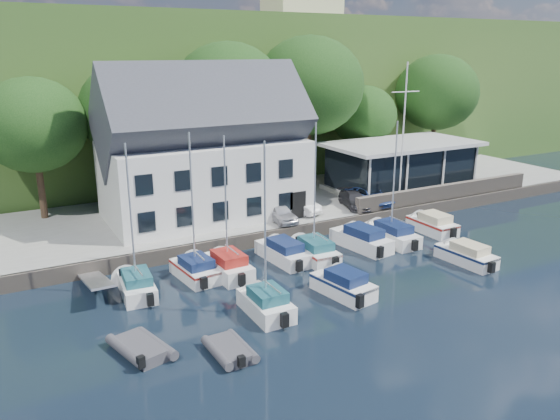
# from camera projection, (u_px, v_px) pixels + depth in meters

# --- Properties ---
(ground) EXTENTS (180.00, 180.00, 0.00)m
(ground) POSITION_uv_depth(u_px,v_px,m) (435.00, 291.00, 30.11)
(ground) COLOR black
(ground) RESTS_ON ground
(quay) EXTENTS (60.00, 13.00, 1.00)m
(quay) POSITION_uv_depth(u_px,v_px,m) (283.00, 206.00, 44.73)
(quay) COLOR gray
(quay) RESTS_ON ground
(quay_face) EXTENTS (60.00, 0.30, 1.00)m
(quay_face) POSITION_uv_depth(u_px,v_px,m) (326.00, 227.00, 39.25)
(quay_face) COLOR #665C51
(quay_face) RESTS_ON ground
(hillside) EXTENTS (160.00, 75.00, 16.00)m
(hillside) POSITION_uv_depth(u_px,v_px,m) (138.00, 83.00, 80.14)
(hillside) COLOR #2E511E
(hillside) RESTS_ON ground
(field_patch) EXTENTS (50.00, 30.00, 0.30)m
(field_patch) POSITION_uv_depth(u_px,v_px,m) (171.00, 28.00, 88.23)
(field_patch) COLOR #5D6C36
(field_patch) RESTS_ON hillside
(harbor_building) EXTENTS (14.40, 8.20, 8.70)m
(harbor_building) POSITION_uv_depth(u_px,v_px,m) (204.00, 157.00, 39.32)
(harbor_building) COLOR silver
(harbor_building) RESTS_ON quay
(club_pavilion) EXTENTS (13.20, 7.20, 4.10)m
(club_pavilion) POSITION_uv_depth(u_px,v_px,m) (401.00, 165.00, 47.77)
(club_pavilion) COLOR black
(club_pavilion) RESTS_ON quay
(seawall) EXTENTS (18.00, 0.50, 1.20)m
(seawall) POSITION_uv_depth(u_px,v_px,m) (446.00, 192.00, 44.75)
(seawall) COLOR #665C51
(seawall) RESTS_ON quay
(gangway) EXTENTS (1.20, 6.00, 1.40)m
(gangway) POSITION_uv_depth(u_px,v_px,m) (95.00, 290.00, 30.17)
(gangway) COLOR silver
(gangway) RESTS_ON ground
(car_silver) EXTENTS (1.55, 3.70, 1.25)m
(car_silver) POSITION_uv_depth(u_px,v_px,m) (280.00, 213.00, 38.91)
(car_silver) COLOR #BCBBC0
(car_silver) RESTS_ON quay
(car_white) EXTENTS (2.25, 4.09, 1.28)m
(car_white) POSITION_uv_depth(u_px,v_px,m) (298.00, 204.00, 41.00)
(car_white) COLOR silver
(car_white) RESTS_ON quay
(car_dgrey) EXTENTS (2.58, 4.24, 1.15)m
(car_dgrey) POSITION_uv_depth(u_px,v_px,m) (354.00, 200.00, 42.43)
(car_dgrey) COLOR #2B2B30
(car_dgrey) RESTS_ON quay
(car_blue) EXTENTS (1.90, 4.14, 1.38)m
(car_blue) POSITION_uv_depth(u_px,v_px,m) (370.00, 195.00, 43.32)
(car_blue) COLOR navy
(car_blue) RESTS_ON quay
(flagpole) EXTENTS (2.63, 0.20, 10.94)m
(flagpole) POSITION_uv_depth(u_px,v_px,m) (403.00, 135.00, 41.86)
(flagpole) COLOR silver
(flagpole) RESTS_ON quay
(tree_0) EXTENTS (7.37, 7.37, 10.08)m
(tree_0) POSITION_uv_depth(u_px,v_px,m) (36.00, 149.00, 38.44)
(tree_0) COLOR black
(tree_0) RESTS_ON quay
(tree_1) EXTENTS (8.03, 8.03, 10.97)m
(tree_1) POSITION_uv_depth(u_px,v_px,m) (134.00, 135.00, 41.85)
(tree_1) COLOR black
(tree_1) RESTS_ON quay
(tree_2) EXTENTS (9.15, 9.15, 12.50)m
(tree_2) POSITION_uv_depth(u_px,v_px,m) (229.00, 119.00, 45.14)
(tree_2) COLOR black
(tree_2) RESTS_ON quay
(tree_3) EXTENTS (9.55, 9.55, 13.05)m
(tree_3) POSITION_uv_depth(u_px,v_px,m) (309.00, 111.00, 48.28)
(tree_3) COLOR black
(tree_3) RESTS_ON quay
(tree_4) EXTENTS (6.30, 6.30, 8.61)m
(tree_4) POSITION_uv_depth(u_px,v_px,m) (363.00, 131.00, 52.25)
(tree_4) COLOR black
(tree_4) RESTS_ON quay
(tree_5) EXTENTS (8.34, 8.34, 11.39)m
(tree_5) POSITION_uv_depth(u_px,v_px,m) (435.00, 112.00, 55.52)
(tree_5) COLOR black
(tree_5) RESTS_ON quay
(boat_r1_0) EXTENTS (2.26, 5.63, 8.22)m
(boat_r1_0) POSITION_uv_depth(u_px,v_px,m) (131.00, 222.00, 28.59)
(boat_r1_0) COLOR white
(boat_r1_0) RESTS_ON ground
(boat_r1_1) EXTENTS (2.47, 5.30, 8.37)m
(boat_r1_1) POSITION_uv_depth(u_px,v_px,m) (193.00, 209.00, 30.59)
(boat_r1_1) COLOR white
(boat_r1_1) RESTS_ON ground
(boat_r1_2) EXTENTS (2.10, 5.74, 9.13)m
(boat_r1_2) POSITION_uv_depth(u_px,v_px,m) (226.00, 201.00, 30.92)
(boat_r1_2) COLOR white
(boat_r1_2) RESTS_ON ground
(boat_r1_3) EXTENTS (2.29, 6.31, 1.43)m
(boat_r1_3) POSITION_uv_depth(u_px,v_px,m) (283.00, 250.00, 34.24)
(boat_r1_3) COLOR white
(boat_r1_3) RESTS_ON ground
(boat_r1_4) EXTENTS (2.26, 6.11, 8.53)m
(boat_r1_4) POSITION_uv_depth(u_px,v_px,m) (315.00, 194.00, 33.55)
(boat_r1_4) COLOR white
(boat_r1_4) RESTS_ON ground
(boat_r1_5) EXTENTS (2.83, 6.72, 1.54)m
(boat_r1_5) POSITION_uv_depth(u_px,v_px,m) (361.00, 237.00, 36.46)
(boat_r1_5) COLOR white
(boat_r1_5) RESTS_ON ground
(boat_r1_6) EXTENTS (2.04, 6.51, 8.93)m
(boat_r1_6) POSITION_uv_depth(u_px,v_px,m) (394.00, 179.00, 36.51)
(boat_r1_6) COLOR white
(boat_r1_6) RESTS_ON ground
(boat_r1_7) EXTENTS (1.97, 5.43, 1.48)m
(boat_r1_7) POSITION_uv_depth(u_px,v_px,m) (432.00, 223.00, 39.56)
(boat_r1_7) COLOR white
(boat_r1_7) RESTS_ON ground
(boat_r2_1) EXTENTS (1.96, 5.06, 8.82)m
(boat_r2_1) POSITION_uv_depth(u_px,v_px,m) (265.00, 231.00, 26.26)
(boat_r2_1) COLOR white
(boat_r2_1) RESTS_ON ground
(boat_r2_2) EXTENTS (2.72, 5.50, 1.46)m
(boat_r2_2) POSITION_uv_depth(u_px,v_px,m) (343.00, 282.00, 29.44)
(boat_r2_2) COLOR white
(boat_r2_2) RESTS_ON ground
(boat_r2_4) EXTENTS (2.13, 5.67, 1.35)m
(boat_r2_4) POSITION_uv_depth(u_px,v_px,m) (466.00, 253.00, 33.87)
(boat_r2_4) COLOR white
(boat_r2_4) RESTS_ON ground
(dinghy_0) EXTENTS (2.63, 3.52, 0.73)m
(dinghy_0) POSITION_uv_depth(u_px,v_px,m) (141.00, 346.00, 23.82)
(dinghy_0) COLOR #3D3C41
(dinghy_0) RESTS_ON ground
(dinghy_1) EXTENTS (1.77, 2.87, 0.66)m
(dinghy_1) POSITION_uv_depth(u_px,v_px,m) (230.00, 348.00, 23.72)
(dinghy_1) COLOR #3D3C41
(dinghy_1) RESTS_ON ground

